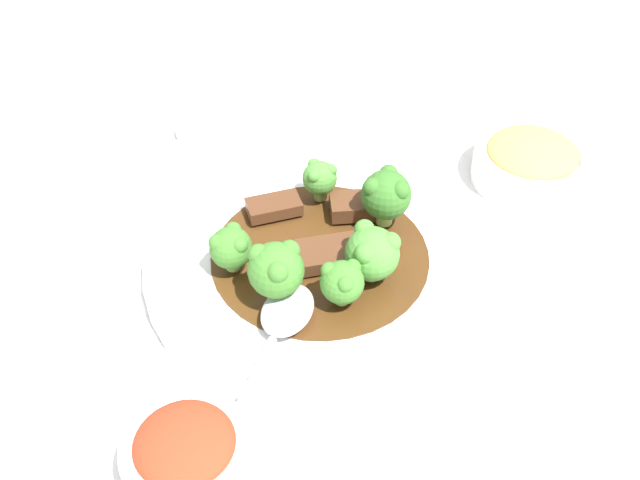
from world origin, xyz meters
TOP-DOWN VIEW (x-y plane):
  - ground_plane at (0.00, 0.00)m, footprint 4.00×4.00m
  - main_plate at (0.00, 0.00)m, footprint 0.32×0.32m
  - beef_strip_0 at (-0.02, -0.00)m, footprint 0.08×0.07m
  - beef_strip_1 at (0.06, -0.04)m, footprint 0.06×0.05m
  - beef_strip_2 at (-0.01, -0.06)m, footprint 0.05×0.05m
  - broccoli_floret_0 at (0.02, 0.06)m, footprint 0.05×0.05m
  - broccoli_floret_1 at (-0.04, -0.06)m, footprint 0.05×0.05m
  - broccoli_floret_2 at (0.03, -0.07)m, footprint 0.03×0.03m
  - broccoli_floret_3 at (-0.04, 0.05)m, footprint 0.04×0.04m
  - broccoli_floret_4 at (0.07, 0.04)m, footprint 0.04×0.04m
  - broccoli_floret_5 at (-0.05, 0.01)m, footprint 0.05×0.05m
  - serving_spoon at (-0.00, 0.10)m, footprint 0.04×0.21m
  - side_bowl_kimchi at (0.02, 0.23)m, footprint 0.09×0.09m
  - side_bowl_appetizer at (-0.16, -0.19)m, footprint 0.12×0.12m
  - sauce_dish at (0.19, -0.15)m, footprint 0.06×0.06m

SIDE VIEW (x-z plane):
  - ground_plane at x=0.00m, z-range 0.00..0.00m
  - sauce_dish at x=0.19m, z-range 0.00..0.01m
  - main_plate at x=0.00m, z-range 0.00..0.02m
  - side_bowl_appetizer at x=-0.16m, z-range 0.00..0.05m
  - beef_strip_1 at x=0.06m, z-range 0.02..0.03m
  - serving_spoon at x=0.00m, z-range 0.02..0.03m
  - beef_strip_0 at x=-0.02m, z-range 0.02..0.03m
  - beef_strip_2 at x=-0.01m, z-range 0.02..0.03m
  - side_bowl_kimchi at x=0.02m, z-range 0.00..0.05m
  - broccoli_floret_3 at x=-0.04m, z-range 0.02..0.06m
  - broccoli_floret_4 at x=0.07m, z-range 0.02..0.07m
  - broccoli_floret_2 at x=0.03m, z-range 0.02..0.07m
  - broccoli_floret_5 at x=-0.05m, z-range 0.02..0.07m
  - broccoli_floret_1 at x=-0.04m, z-range 0.02..0.08m
  - broccoli_floret_0 at x=0.02m, z-range 0.03..0.08m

